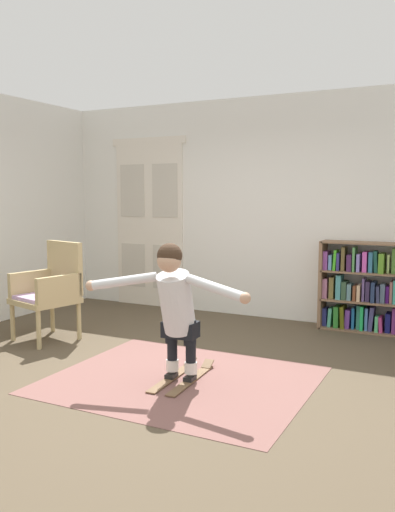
% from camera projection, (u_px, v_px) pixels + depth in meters
% --- Properties ---
extents(ground_plane, '(7.20, 7.20, 0.00)m').
position_uv_depth(ground_plane, '(169.00, 374.00, 4.86)').
color(ground_plane, brown).
extents(back_wall, '(6.00, 0.10, 2.90)m').
position_uv_depth(back_wall, '(265.00, 209.00, 7.01)').
color(back_wall, silver).
rests_on(back_wall, ground).
extents(double_door, '(1.22, 0.05, 2.45)m').
position_uv_depth(double_door, '(149.00, 222.00, 7.76)').
color(double_door, silver).
rests_on(double_door, ground).
extents(rug, '(2.24, 1.87, 0.01)m').
position_uv_depth(rug, '(182.00, 380.00, 4.70)').
color(rug, brown).
rests_on(rug, ground).
extents(bookshelf, '(1.45, 0.30, 1.07)m').
position_uv_depth(bookshelf, '(378.00, 293.00, 6.27)').
color(bookshelf, '#816147').
rests_on(bookshelf, ground).
extents(wicker_chair, '(0.73, 0.73, 1.10)m').
position_uv_depth(wicker_chair, '(51.00, 288.00, 5.99)').
color(wicker_chair, tan).
rests_on(wicker_chair, ground).
extents(skis_pair, '(0.31, 0.87, 0.07)m').
position_uv_depth(skis_pair, '(183.00, 377.00, 4.72)').
color(skis_pair, brown).
rests_on(skis_pair, rug).
extents(person_skier, '(1.48, 0.55, 1.16)m').
position_uv_depth(person_skier, '(175.00, 301.00, 4.50)').
color(person_skier, white).
rests_on(person_skier, skis_pair).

